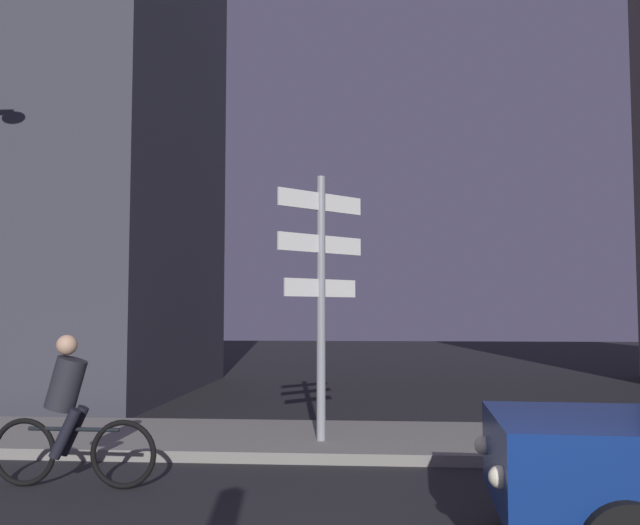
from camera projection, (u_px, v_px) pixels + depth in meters
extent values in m
cube|color=gray|center=(416.00, 441.00, 9.56)|extent=(40.00, 2.56, 0.14)
cylinder|color=gray|center=(321.00, 307.00, 9.37)|extent=(0.12, 0.12, 3.57)
cube|color=white|center=(321.00, 202.00, 9.47)|extent=(1.06, 1.06, 0.24)
cube|color=white|center=(321.00, 244.00, 9.43)|extent=(1.06, 1.06, 0.24)
cube|color=white|center=(321.00, 288.00, 9.38)|extent=(0.91, 0.91, 0.24)
cylinder|color=black|center=(570.00, 485.00, 6.16)|extent=(0.65, 0.26, 0.64)
sphere|color=#F9EFCC|center=(500.00, 477.00, 4.87)|extent=(0.16, 0.16, 0.16)
sphere|color=#F9EFCC|center=(483.00, 445.00, 6.02)|extent=(0.16, 0.16, 0.16)
torus|color=black|center=(123.00, 454.00, 7.28)|extent=(0.72, 0.08, 0.72)
torus|color=black|center=(24.00, 452.00, 7.40)|extent=(0.72, 0.08, 0.72)
cylinder|color=black|center=(74.00, 429.00, 7.36)|extent=(1.00, 0.07, 0.04)
cylinder|color=#26262D|center=(66.00, 384.00, 7.40)|extent=(0.46, 0.33, 0.61)
sphere|color=tan|center=(67.00, 345.00, 7.43)|extent=(0.22, 0.22, 0.22)
cylinder|color=black|center=(73.00, 431.00, 7.45)|extent=(0.34, 0.13, 0.55)
cylinder|color=black|center=(65.00, 433.00, 7.27)|extent=(0.34, 0.13, 0.55)
cube|color=#383842|center=(7.00, 88.00, 16.47)|extent=(8.88, 7.71, 14.33)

